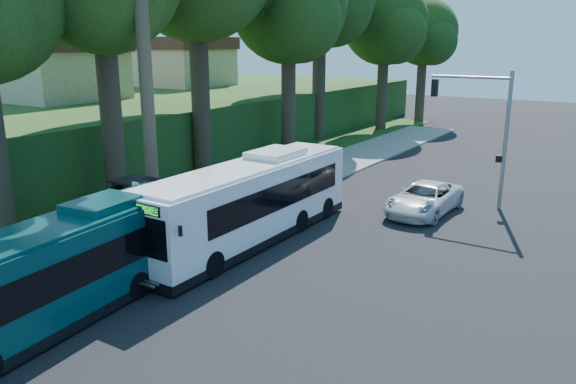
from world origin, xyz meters
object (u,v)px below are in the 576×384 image
Objects in this scene: teal_bus at (65,266)px; pickup at (424,198)px; bus_shelter at (145,197)px; white_bus at (251,200)px.

teal_bus is 17.51m from pickup.
bus_shelter is at bearing 112.01° from teal_bus.
white_bus is at bearing 27.37° from bus_shelter.
pickup is (5.60, 16.56, -0.87)m from teal_bus.
white_bus is 2.25× the size of pickup.
pickup is (4.91, 7.86, -1.03)m from white_bus.
pickup is at bearing 65.63° from teal_bus.
teal_bus is (-0.69, -8.70, -0.15)m from white_bus.
white_bus is 1.08× the size of teal_bus.
white_bus is (4.14, 2.14, -0.02)m from bus_shelter.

